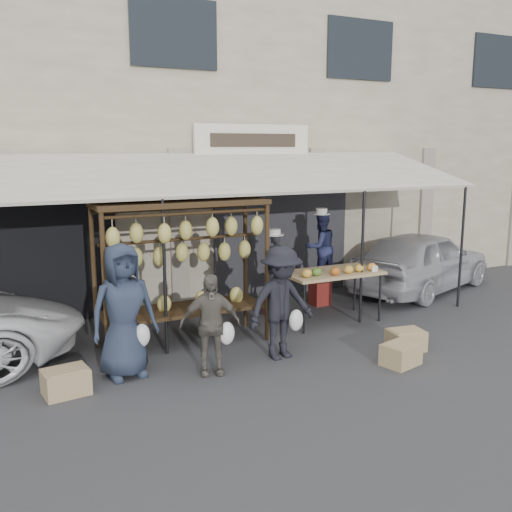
{
  "coord_description": "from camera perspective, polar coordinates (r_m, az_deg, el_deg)",
  "views": [
    {
      "loc": [
        -3.34,
        -6.68,
        3.02
      ],
      "look_at": [
        0.6,
        1.4,
        1.3
      ],
      "focal_mm": 40.0,
      "sensor_mm": 36.0,
      "label": 1
    }
  ],
  "objects": [
    {
      "name": "ground_plane",
      "position": [
        8.05,
        0.56,
        -11.19
      ],
      "size": [
        90.0,
        90.0,
        0.0
      ],
      "primitive_type": "plane",
      "color": "#2D2D30"
    },
    {
      "name": "shophouse",
      "position": [
        13.6,
        -12.06,
        13.25
      ],
      "size": [
        24.0,
        6.15,
        7.3
      ],
      "color": "#BFB298",
      "rests_on": "ground_plane"
    },
    {
      "name": "awning",
      "position": [
        9.57,
        -5.53,
        8.11
      ],
      "size": [
        10.0,
        2.35,
        2.92
      ],
      "color": "beige",
      "rests_on": "ground_plane"
    },
    {
      "name": "banana_rack",
      "position": [
        8.65,
        -7.35,
        1.04
      ],
      "size": [
        2.6,
        0.9,
        2.24
      ],
      "color": "black",
      "rests_on": "ground_plane"
    },
    {
      "name": "produce_table",
      "position": [
        9.94,
        7.75,
        -1.75
      ],
      "size": [
        1.7,
        0.9,
        1.04
      ],
      "color": "tan",
      "rests_on": "ground_plane"
    },
    {
      "name": "vendor_left",
      "position": [
        10.19,
        1.82,
        -0.79
      ],
      "size": [
        0.47,
        0.38,
        1.11
      ],
      "primitive_type": "imported",
      "rotation": [
        0.0,
        0.0,
        3.46
      ],
      "color": "black",
      "rests_on": "stool_left"
    },
    {
      "name": "vendor_right",
      "position": [
        10.98,
        6.48,
        0.88
      ],
      "size": [
        0.67,
        0.53,
        1.34
      ],
      "primitive_type": "imported",
      "rotation": [
        0.0,
        0.0,
        3.17
      ],
      "color": "#22274D",
      "rests_on": "stool_right"
    },
    {
      "name": "customer_left",
      "position": [
        7.72,
        -13.12,
        -5.38
      ],
      "size": [
        0.94,
        0.67,
        1.81
      ],
      "primitive_type": "imported",
      "rotation": [
        0.0,
        0.0,
        0.12
      ],
      "color": "#242E41",
      "rests_on": "ground_plane"
    },
    {
      "name": "customer_mid",
      "position": [
        7.69,
        -4.62,
        -6.81
      ],
      "size": [
        0.87,
        0.55,
        1.39
      ],
      "primitive_type": "imported",
      "rotation": [
        0.0,
        0.0,
        -0.29
      ],
      "color": "#5D564D",
      "rests_on": "ground_plane"
    },
    {
      "name": "customer_right",
      "position": [
        8.2,
        2.53,
        -4.73
      ],
      "size": [
        1.12,
        0.72,
        1.64
      ],
      "primitive_type": "imported",
      "rotation": [
        0.0,
        0.0,
        0.11
      ],
      "color": "black",
      "rests_on": "ground_plane"
    },
    {
      "name": "stool_left",
      "position": [
        10.37,
        1.8,
        -4.91
      ],
      "size": [
        0.37,
        0.37,
        0.41
      ],
      "primitive_type": "cube",
      "rotation": [
        0.0,
        0.0,
        -0.3
      ],
      "color": "maroon",
      "rests_on": "ground_plane"
    },
    {
      "name": "stool_right",
      "position": [
        11.17,
        6.38,
        -3.68
      ],
      "size": [
        0.42,
        0.42,
        0.46
      ],
      "primitive_type": "cube",
      "rotation": [
        0.0,
        0.0,
        -0.31
      ],
      "color": "maroon",
      "rests_on": "ground_plane"
    },
    {
      "name": "crate_near_a",
      "position": [
        8.39,
        14.28,
        -9.51
      ],
      "size": [
        0.59,
        0.51,
        0.31
      ],
      "primitive_type": "cube",
      "rotation": [
        0.0,
        0.0,
        0.26
      ],
      "color": "tan",
      "rests_on": "ground_plane"
    },
    {
      "name": "crate_near_b",
      "position": [
        8.98,
        14.76,
        -8.13
      ],
      "size": [
        0.56,
        0.46,
        0.31
      ],
      "primitive_type": "cube",
      "rotation": [
        0.0,
        0.0,
        -0.13
      ],
      "color": "tan",
      "rests_on": "ground_plane"
    },
    {
      "name": "crate_far",
      "position": [
        7.61,
        -18.48,
        -11.84
      ],
      "size": [
        0.58,
        0.47,
        0.32
      ],
      "primitive_type": "cube",
      "rotation": [
        0.0,
        0.0,
        0.13
      ],
      "color": "tan",
      "rests_on": "ground_plane"
    },
    {
      "name": "sedan",
      "position": [
        12.57,
        16.24,
        -0.43
      ],
      "size": [
        4.15,
        2.76,
        1.31
      ],
      "primitive_type": "imported",
      "rotation": [
        0.0,
        0.0,
        1.92
      ],
      "color": "#B2B1B7",
      "rests_on": "ground_plane"
    }
  ]
}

